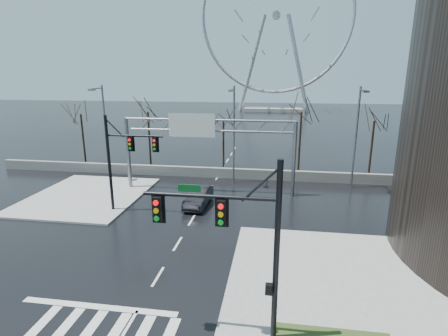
% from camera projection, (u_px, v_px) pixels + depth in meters
% --- Properties ---
extents(ground, '(260.00, 260.00, 0.00)m').
position_uv_depth(ground, '(158.00, 277.00, 19.71)').
color(ground, black).
rests_on(ground, ground).
extents(sidewalk_right_ext, '(12.00, 10.00, 0.15)m').
position_uv_depth(sidewalk_right_ext, '(336.00, 271.00, 20.16)').
color(sidewalk_right_ext, gray).
rests_on(sidewalk_right_ext, ground).
extents(sidewalk_far, '(10.00, 12.00, 0.15)m').
position_uv_depth(sidewalk_far, '(88.00, 196.00, 32.75)').
color(sidewalk_far, gray).
rests_on(sidewalk_far, ground).
extents(barrier_wall, '(52.00, 0.50, 1.10)m').
position_uv_depth(barrier_wall, '(217.00, 173.00, 38.68)').
color(barrier_wall, slate).
rests_on(barrier_wall, ground).
extents(signal_mast_near, '(5.52, 0.41, 8.00)m').
position_uv_depth(signal_mast_near, '(243.00, 235.00, 13.86)').
color(signal_mast_near, black).
rests_on(signal_mast_near, ground).
extents(signal_mast_far, '(4.72, 0.41, 8.00)m').
position_uv_depth(signal_mast_far, '(122.00, 155.00, 27.88)').
color(signal_mast_far, black).
rests_on(signal_mast_far, ground).
extents(sign_gantry, '(16.36, 0.40, 7.60)m').
position_uv_depth(sign_gantry, '(204.00, 139.00, 32.72)').
color(sign_gantry, slate).
rests_on(sign_gantry, ground).
extents(streetlight_left, '(0.50, 2.55, 10.00)m').
position_uv_depth(streetlight_left, '(104.00, 125.00, 37.28)').
color(streetlight_left, slate).
rests_on(streetlight_left, ground).
extents(streetlight_mid, '(0.50, 2.55, 10.00)m').
position_uv_depth(streetlight_mid, '(233.00, 127.00, 35.26)').
color(streetlight_mid, slate).
rests_on(streetlight_mid, ground).
extents(streetlight_right, '(0.50, 2.55, 10.00)m').
position_uv_depth(streetlight_right, '(357.00, 130.00, 33.52)').
color(streetlight_right, slate).
rests_on(streetlight_right, ground).
extents(tree_far_left, '(3.50, 3.50, 7.00)m').
position_uv_depth(tree_far_left, '(81.00, 120.00, 43.81)').
color(tree_far_left, black).
rests_on(tree_far_left, ground).
extents(tree_left, '(3.75, 3.75, 7.50)m').
position_uv_depth(tree_left, '(148.00, 118.00, 41.92)').
color(tree_left, black).
rests_on(tree_left, ground).
extents(tree_center, '(3.25, 3.25, 6.50)m').
position_uv_depth(tree_center, '(223.00, 125.00, 41.79)').
color(tree_center, black).
rests_on(tree_center, ground).
extents(tree_right, '(3.90, 3.90, 7.80)m').
position_uv_depth(tree_right, '(301.00, 119.00, 39.26)').
color(tree_right, black).
rests_on(tree_right, ground).
extents(tree_far_right, '(3.40, 3.40, 6.80)m').
position_uv_depth(tree_far_right, '(374.00, 127.00, 38.79)').
color(tree_far_right, black).
rests_on(tree_far_right, ground).
extents(ferris_wheel, '(45.00, 6.00, 50.91)m').
position_uv_depth(ferris_wheel, '(276.00, 22.00, 103.02)').
color(ferris_wheel, gray).
rests_on(ferris_wheel, ground).
extents(car, '(1.84, 4.79, 1.56)m').
position_uv_depth(car, '(198.00, 197.00, 30.33)').
color(car, black).
rests_on(car, ground).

